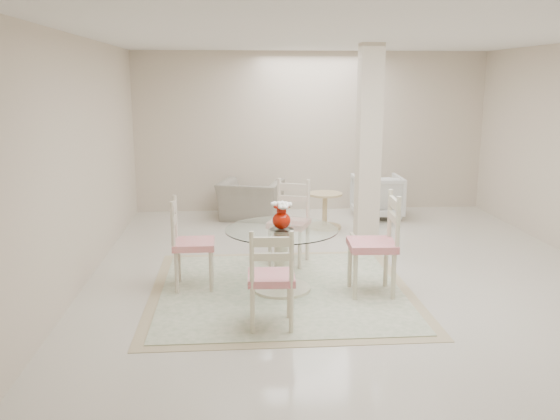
{
  "coord_description": "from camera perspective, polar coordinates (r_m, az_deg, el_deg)",
  "views": [
    {
      "loc": [
        -1.32,
        -6.61,
        2.23
      ],
      "look_at": [
        -0.84,
        -0.37,
        0.85
      ],
      "focal_mm": 38.0,
      "sensor_mm": 36.0,
      "label": 1
    }
  ],
  "objects": [
    {
      "name": "column",
      "position": [
        8.16,
        8.52,
        6.12
      ],
      "size": [
        0.3,
        0.3,
        2.7
      ],
      "primitive_type": "cube",
      "color": "beige",
      "rests_on": "ground"
    },
    {
      "name": "side_table",
      "position": [
        9.05,
        4.33,
        -0.2
      ],
      "size": [
        0.53,
        0.53,
        0.55
      ],
      "color": "#CFB57F",
      "rests_on": "ground"
    },
    {
      "name": "ground",
      "position": [
        7.1,
        6.54,
        -5.95
      ],
      "size": [
        7.0,
        7.0,
        0.0
      ],
      "primitive_type": "plane",
      "color": "beige",
      "rests_on": "ground"
    },
    {
      "name": "dining_chair_west",
      "position": [
        6.44,
        -8.96,
        -2.55
      ],
      "size": [
        0.45,
        0.45,
        1.1
      ],
      "rotation": [
        0.0,
        0.0,
        1.6
      ],
      "color": "beige",
      "rests_on": "ground"
    },
    {
      "name": "recliner_taupe",
      "position": [
        9.63,
        -2.83,
        0.95
      ],
      "size": [
        1.17,
        1.08,
        0.63
      ],
      "primitive_type": "imported",
      "rotation": [
        0.0,
        0.0,
        2.85
      ],
      "color": "gray",
      "rests_on": "ground"
    },
    {
      "name": "red_vase",
      "position": [
        6.21,
        0.15,
        -0.53
      ],
      "size": [
        0.23,
        0.21,
        0.3
      ],
      "color": "#AD1405",
      "rests_on": "dining_table"
    },
    {
      "name": "dining_table",
      "position": [
        6.34,
        0.14,
        -4.8
      ],
      "size": [
        1.19,
        1.19,
        0.69
      ],
      "rotation": [
        0.0,
        0.0,
        -0.18
      ],
      "color": "beige",
      "rests_on": "ground"
    },
    {
      "name": "area_rug",
      "position": [
        6.45,
        0.14,
        -7.71
      ],
      "size": [
        2.8,
        2.8,
        0.02
      ],
      "color": "tan",
      "rests_on": "ground"
    },
    {
      "name": "room_shell",
      "position": [
        6.75,
        6.94,
        9.18
      ],
      "size": [
        6.02,
        7.02,
        2.71
      ],
      "color": "beige",
      "rests_on": "ground"
    },
    {
      "name": "armchair_white",
      "position": [
        9.85,
        9.32,
        1.32
      ],
      "size": [
        0.77,
        0.79,
        0.71
      ],
      "primitive_type": "imported",
      "rotation": [
        0.0,
        0.0,
        3.13
      ],
      "color": "white",
      "rests_on": "ground"
    },
    {
      "name": "dining_chair_north",
      "position": [
        7.26,
        1.04,
        -0.56
      ],
      "size": [
        0.59,
        0.59,
        1.13
      ],
      "rotation": [
        0.0,
        0.0,
        -0.37
      ],
      "color": "beige",
      "rests_on": "ground"
    },
    {
      "name": "dining_chair_south",
      "position": [
        5.31,
        -0.83,
        -5.94
      ],
      "size": [
        0.44,
        0.44,
        1.05
      ],
      "rotation": [
        0.0,
        0.0,
        3.1
      ],
      "color": "beige",
      "rests_on": "ground"
    },
    {
      "name": "dining_chair_east",
      "position": [
        6.26,
        9.57,
        -2.51
      ],
      "size": [
        0.51,
        0.51,
        1.2
      ],
      "rotation": [
        0.0,
        0.0,
        -1.62
      ],
      "color": "beige",
      "rests_on": "ground"
    }
  ]
}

